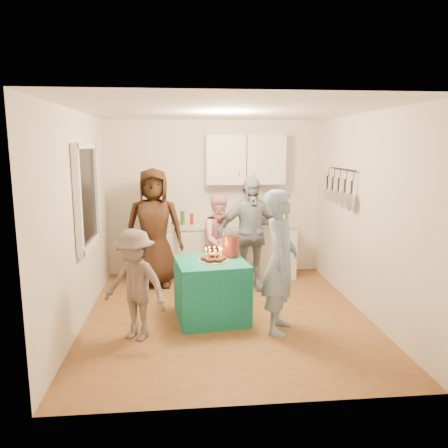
{
  "coord_description": "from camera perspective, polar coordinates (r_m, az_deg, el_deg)",
  "views": [
    {
      "loc": [
        -0.55,
        -5.35,
        2.19
      ],
      "look_at": [
        0.0,
        0.35,
        1.15
      ],
      "focal_mm": 35.0,
      "sensor_mm": 36.0,
      "label": 1
    }
  ],
  "objects": [
    {
      "name": "right_wall",
      "position": [
        5.91,
        17.98,
        1.13
      ],
      "size": [
        4.0,
        4.0,
        0.0
      ],
      "primitive_type": "plane",
      "color": "silver",
      "rests_on": "floor"
    },
    {
      "name": "donut_cake",
      "position": [
        5.45,
        -1.36,
        -3.94
      ],
      "size": [
        0.38,
        0.38,
        0.18
      ],
      "primitive_type": null,
      "color": "#381C0C",
      "rests_on": "party_table"
    },
    {
      "name": "punch_jar",
      "position": [
        5.65,
        0.84,
        -2.6
      ],
      "size": [
        0.22,
        0.22,
        0.34
      ],
      "primitive_type": "cylinder",
      "color": "red",
      "rests_on": "party_table"
    },
    {
      "name": "ceiling",
      "position": [
        5.4,
        0.37,
        14.64
      ],
      "size": [
        4.0,
        4.0,
        0.0
      ],
      "primitive_type": "plane",
      "color": "white",
      "rests_on": "floor"
    },
    {
      "name": "woman_back_right",
      "position": [
        6.6,
        3.36,
        -1.29
      ],
      "size": [
        1.07,
        0.57,
        1.73
      ],
      "primitive_type": "imported",
      "rotation": [
        0.0,
        0.0,
        0.15
      ],
      "color": "#0F2134",
      "rests_on": "floor"
    },
    {
      "name": "woman_back_left",
      "position": [
        6.85,
        -9.13,
        -0.49
      ],
      "size": [
        0.9,
        0.59,
        1.85
      ],
      "primitive_type": "imported",
      "rotation": [
        0.0,
        0.0,
        -0.0
      ],
      "color": "#4B2B15",
      "rests_on": "floor"
    },
    {
      "name": "floor",
      "position": [
        5.81,
        0.34,
        -11.86
      ],
      "size": [
        4.0,
        4.0,
        0.0
      ],
      "primitive_type": "plane",
      "color": "brown",
      "rests_on": "ground"
    },
    {
      "name": "woman_back_center",
      "position": [
        6.81,
        -0.35,
        -2.16
      ],
      "size": [
        0.83,
        0.73,
        1.45
      ],
      "primitive_type": "imported",
      "rotation": [
        0.0,
        0.0,
        0.3
      ],
      "color": "pink",
      "rests_on": "floor"
    },
    {
      "name": "left_wall",
      "position": [
        5.57,
        -18.4,
        0.56
      ],
      "size": [
        4.0,
        4.0,
        0.0
      ],
      "primitive_type": "plane",
      "color": "silver",
      "rests_on": "floor"
    },
    {
      "name": "man_birthday",
      "position": [
        5.15,
        7.36,
        -4.92
      ],
      "size": [
        0.59,
        0.72,
        1.69
      ],
      "primitive_type": "imported",
      "rotation": [
        0.0,
        0.0,
        1.23
      ],
      "color": "#7E9AB7",
      "rests_on": "floor"
    },
    {
      "name": "party_table",
      "position": [
        5.6,
        -1.68,
        -8.58
      ],
      "size": [
        0.95,
        0.95,
        0.76
      ],
      "primitive_type": "cube",
      "rotation": [
        0.0,
        0.0,
        0.13
      ],
      "color": "#117562",
      "rests_on": "floor"
    },
    {
      "name": "child_near_left",
      "position": [
        5.05,
        -11.59,
        -7.81
      ],
      "size": [
        0.95,
        0.84,
        1.28
      ],
      "primitive_type": "imported",
      "rotation": [
        0.0,
        0.0,
        -0.56
      ],
      "color": "#5B4D48",
      "rests_on": "floor"
    },
    {
      "name": "counter",
      "position": [
        7.31,
        0.54,
        -3.65
      ],
      "size": [
        2.2,
        0.58,
        0.86
      ],
      "primitive_type": "cube",
      "color": "white",
      "rests_on": "floor"
    },
    {
      "name": "back_wall",
      "position": [
        7.43,
        -1.23,
        3.4
      ],
      "size": [
        3.6,
        3.6,
        0.0
      ],
      "primitive_type": "plane",
      "color": "silver",
      "rests_on": "floor"
    },
    {
      "name": "microwave",
      "position": [
        7.26,
        4.64,
        1.22
      ],
      "size": [
        0.57,
        0.44,
        0.28
      ],
      "primitive_type": "imported",
      "rotation": [
        0.0,
        0.0,
        -0.19
      ],
      "color": "white",
      "rests_on": "countertop"
    },
    {
      "name": "window_night",
      "position": [
        5.82,
        -17.61,
        3.49
      ],
      "size": [
        0.04,
        1.0,
        1.2
      ],
      "primitive_type": "cube",
      "color": "black",
      "rests_on": "left_wall"
    },
    {
      "name": "pot_rack",
      "position": [
        6.49,
        15.03,
        4.72
      ],
      "size": [
        0.12,
        1.0,
        0.6
      ],
      "primitive_type": "cube",
      "color": "black",
      "rests_on": "right_wall"
    },
    {
      "name": "upper_cabinet",
      "position": [
        7.28,
        2.81,
        8.39
      ],
      "size": [
        1.3,
        0.3,
        0.8
      ],
      "primitive_type": "cube",
      "color": "white",
      "rests_on": "back_wall"
    },
    {
      "name": "countertop",
      "position": [
        7.21,
        0.55,
        -0.14
      ],
      "size": [
        2.24,
        0.62,
        0.05
      ],
      "primitive_type": "cube",
      "color": "beige",
      "rests_on": "counter"
    }
  ]
}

